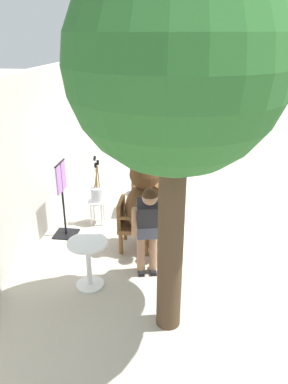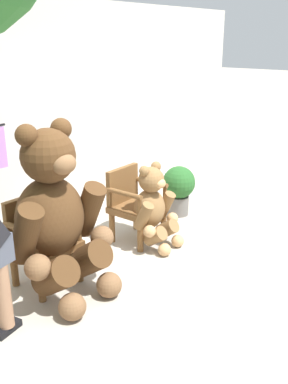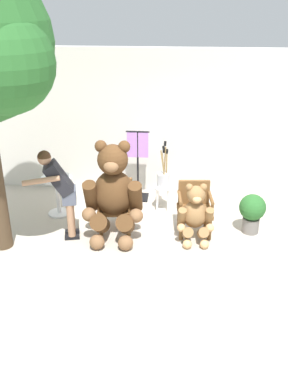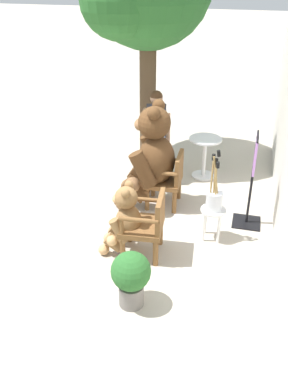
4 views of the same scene
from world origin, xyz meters
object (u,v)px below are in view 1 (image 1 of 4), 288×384
at_px(white_stool, 97,206).
at_px(clothing_display_stand, 63,198).
at_px(wooden_chair_left, 132,222).
at_px(person_visitor, 148,223).
at_px(teddy_bear_large, 148,205).
at_px(teddy_bear_small, 158,191).
at_px(brush_bucket, 97,192).
at_px(wooden_chair_right, 143,191).
at_px(patio_tree, 182,71).
at_px(round_side_table, 88,259).
at_px(potted_plant, 146,177).

relative_size(white_stool, clothing_display_stand, 0.34).
relative_size(wooden_chair_left, person_visitor, 0.57).
height_order(teddy_bear_large, clothing_display_stand, teddy_bear_large).
xyz_separation_m(teddy_bear_large, person_visitor, (-0.82, -0.11, 0.11)).
relative_size(person_visitor, white_stool, 3.29).
distance_m(teddy_bear_small, brush_bucket, 1.22).
height_order(wooden_chair_right, white_stool, wooden_chair_right).
xyz_separation_m(person_visitor, patio_tree, (-0.80, -0.42, 2.10)).
bearing_deg(teddy_bear_large, person_visitor, -172.45).
bearing_deg(teddy_bear_large, wooden_chair_right, 11.65).
distance_m(wooden_chair_right, person_visitor, 2.20).
distance_m(person_visitor, clothing_display_stand, 1.94).
xyz_separation_m(teddy_bear_small, person_visitor, (-2.13, -0.08, 0.42)).
relative_size(teddy_bear_small, patio_tree, 0.24).
height_order(white_stool, patio_tree, patio_tree).
height_order(teddy_bear_small, round_side_table, teddy_bear_small).
distance_m(wooden_chair_right, brush_bucket, 0.97).
distance_m(white_stool, brush_bucket, 0.29).
bearing_deg(potted_plant, brush_bucket, 154.75).
height_order(wooden_chair_right, round_side_table, wooden_chair_right).
relative_size(teddy_bear_small, potted_plant, 1.44).
xyz_separation_m(patio_tree, potted_plant, (3.88, 0.87, -2.61)).
height_order(person_visitor, clothing_display_stand, person_visitor).
relative_size(white_stool, patio_tree, 0.11).
height_order(teddy_bear_large, white_stool, teddy_bear_large).
bearing_deg(clothing_display_stand, wooden_chair_right, -49.20).
bearing_deg(person_visitor, patio_tree, -152.15).
xyz_separation_m(wooden_chair_left, person_visitor, (-0.82, -0.38, 0.44)).
distance_m(round_side_table, patio_tree, 2.88).
bearing_deg(teddy_bear_large, clothing_display_stand, 81.11).
bearing_deg(potted_plant, person_visitor, -171.84).
bearing_deg(person_visitor, potted_plant, 8.16).
xyz_separation_m(person_visitor, clothing_display_stand, (1.06, 1.61, -0.18)).
relative_size(wooden_chair_left, patio_tree, 0.21).
height_order(wooden_chair_right, teddy_bear_large, teddy_bear_large).
bearing_deg(wooden_chair_right, person_visitor, -169.92).
relative_size(wooden_chair_left, teddy_bear_large, 0.53).
distance_m(brush_bucket, patio_tree, 3.70).
relative_size(wooden_chair_right, patio_tree, 0.21).
height_order(wooden_chair_right, potted_plant, wooden_chair_right).
bearing_deg(brush_bucket, teddy_bear_small, -62.17).
xyz_separation_m(teddy_bear_small, brush_bucket, (-0.57, 1.07, 0.16)).
bearing_deg(round_side_table, potted_plant, -5.99).
relative_size(teddy_bear_large, white_stool, 3.54).
bearing_deg(teddy_bear_small, potted_plant, 20.73).
xyz_separation_m(wooden_chair_left, patio_tree, (-1.62, -0.80, 2.55)).
bearing_deg(white_stool, round_side_table, -169.15).
bearing_deg(wooden_chair_right, patio_tree, -164.68).
height_order(brush_bucket, potted_plant, brush_bucket).
relative_size(round_side_table, patio_tree, 0.17).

